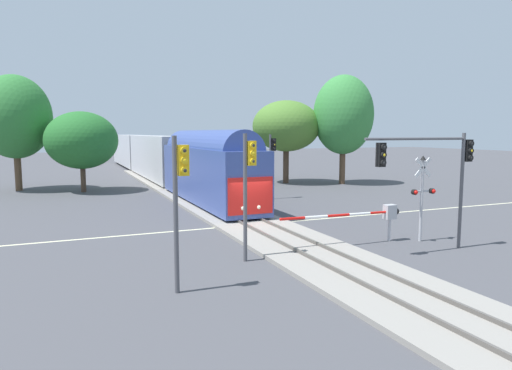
% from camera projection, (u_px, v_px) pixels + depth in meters
% --- Properties ---
extents(ground_plane, '(220.00, 220.00, 0.00)m').
position_uv_depth(ground_plane, '(251.00, 225.00, 26.36)').
color(ground_plane, '#47474C').
extents(road_centre_stripe, '(44.00, 0.20, 0.01)m').
position_uv_depth(road_centre_stripe, '(251.00, 225.00, 26.36)').
color(road_centre_stripe, beige).
rests_on(road_centre_stripe, ground).
extents(railway_track, '(4.40, 80.00, 0.32)m').
position_uv_depth(railway_track, '(251.00, 223.00, 26.35)').
color(railway_track, gray).
rests_on(railway_track, ground).
extents(commuter_train, '(3.04, 59.34, 5.16)m').
position_uv_depth(commuter_train, '(157.00, 155.00, 51.46)').
color(commuter_train, '#384C93').
rests_on(commuter_train, railway_track).
extents(crossing_gate_near, '(6.52, 0.40, 1.80)m').
position_uv_depth(crossing_gate_near, '(376.00, 214.00, 22.00)').
color(crossing_gate_near, '#B7B7BC').
rests_on(crossing_gate_near, ground).
extents(crossing_signal_mast, '(1.36, 0.44, 4.20)m').
position_uv_depth(crossing_signal_mast, '(422.00, 189.00, 22.12)').
color(crossing_signal_mast, '#B2B2B7').
rests_on(crossing_signal_mast, ground).
extents(traffic_signal_near_right, '(5.82, 0.38, 5.28)m').
position_uv_depth(traffic_signal_near_right, '(436.00, 162.00, 20.04)').
color(traffic_signal_near_right, '#4C4C51').
rests_on(traffic_signal_near_right, ground).
extents(traffic_signal_far_side, '(0.53, 0.38, 5.15)m').
position_uv_depth(traffic_signal_far_side, '(272.00, 156.00, 36.33)').
color(traffic_signal_far_side, '#4C4C51').
rests_on(traffic_signal_far_side, ground).
extents(traffic_signal_near_left, '(0.53, 0.38, 5.20)m').
position_uv_depth(traffic_signal_near_left, '(180.00, 189.00, 14.84)').
color(traffic_signal_near_left, '#4C4C51').
rests_on(traffic_signal_near_left, ground).
extents(traffic_signal_median, '(0.53, 0.38, 5.26)m').
position_uv_depth(traffic_signal_median, '(248.00, 176.00, 18.58)').
color(traffic_signal_median, '#4C4C51').
rests_on(traffic_signal_median, ground).
extents(pine_left_background, '(6.33, 6.33, 10.46)m').
position_uv_depth(pine_left_background, '(15.00, 117.00, 41.17)').
color(pine_left_background, brown).
rests_on(pine_left_background, ground).
extents(maple_right_background, '(6.11, 6.11, 11.12)m').
position_uv_depth(maple_right_background, '(343.00, 115.00, 46.68)').
color(maple_right_background, brown).
rests_on(maple_right_background, ground).
extents(oak_far_right, '(7.01, 7.01, 8.60)m').
position_uv_depth(oak_far_right, '(286.00, 126.00, 47.44)').
color(oak_far_right, '#4C3828').
rests_on(oak_far_right, ground).
extents(oak_behind_train, '(6.27, 6.27, 7.16)m').
position_uv_depth(oak_behind_train, '(82.00, 140.00, 40.46)').
color(oak_behind_train, '#4C3828').
rests_on(oak_behind_train, ground).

